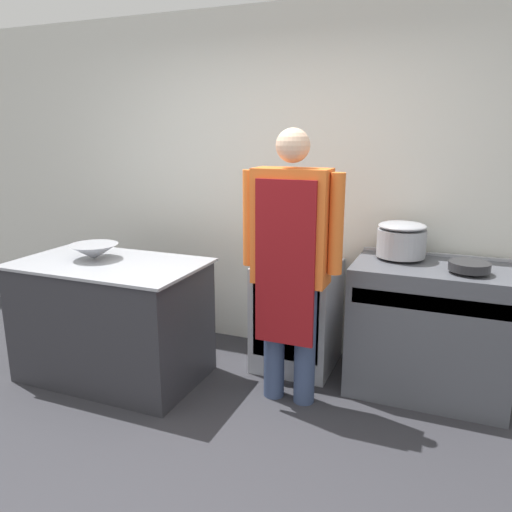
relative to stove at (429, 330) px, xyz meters
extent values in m
plane|color=#2D2D33|center=(-1.15, -1.54, -0.45)|extent=(14.00, 14.00, 0.00)
cube|color=silver|center=(-1.15, 0.39, 0.90)|extent=(8.00, 0.05, 2.70)
cube|color=#2D2D33|center=(-2.15, -0.63, -0.03)|extent=(1.29, 0.76, 0.85)
cube|color=#9EA0A8|center=(-2.15, -0.63, 0.41)|extent=(1.34, 0.79, 0.02)
cube|color=#4C4F56|center=(0.00, 0.00, 0.00)|extent=(1.04, 0.63, 0.91)
cube|color=#9EA0A8|center=(0.00, -0.30, 0.29)|extent=(0.96, 0.03, 0.10)
cube|color=#9EA0A8|center=(0.00, 0.30, 0.46)|extent=(1.04, 0.03, 0.02)
cube|color=silver|center=(-0.96, 0.05, -0.05)|extent=(0.58, 0.58, 0.81)
cube|color=silver|center=(-0.96, -0.23, -0.01)|extent=(0.49, 0.02, 0.57)
cylinder|color=#38476B|center=(-0.96, -0.46, -0.04)|extent=(0.14, 0.14, 0.83)
cylinder|color=#38476B|center=(-0.74, -0.46, -0.04)|extent=(0.14, 0.14, 0.83)
cube|color=orange|center=(-0.85, -0.46, 0.73)|extent=(0.48, 0.22, 0.73)
cube|color=maroon|center=(-0.85, -0.58, 0.52)|extent=(0.38, 0.02, 1.04)
cylinder|color=orange|center=(-1.13, -0.46, 0.77)|extent=(0.09, 0.09, 0.62)
cylinder|color=orange|center=(-0.56, -0.46, 0.77)|extent=(0.09, 0.09, 0.62)
sphere|color=beige|center=(-0.85, -0.46, 1.23)|extent=(0.21, 0.21, 0.21)
cone|color=#9EA0A8|center=(-2.30, -0.59, 0.47)|extent=(0.35, 0.35, 0.11)
cylinder|color=#9EA0A8|center=(-0.23, 0.11, 0.57)|extent=(0.33, 0.33, 0.19)
ellipsoid|color=#9EA0A8|center=(-0.23, 0.11, 0.68)|extent=(0.33, 0.33, 0.06)
cylinder|color=#262628|center=(0.21, -0.11, 0.50)|extent=(0.25, 0.25, 0.05)
camera|label=1|loc=(0.10, -3.39, 1.32)|focal=35.00mm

